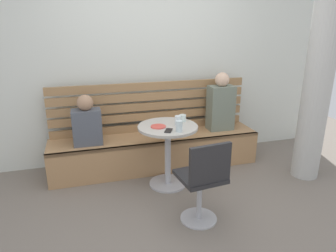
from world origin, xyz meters
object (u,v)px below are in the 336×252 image
(cup_water_clear, at_px, (178,121))
(plate_small, at_px, (158,126))
(booth_bench, at_px, (156,151))
(person_child_left, at_px, (87,123))
(person_adult, at_px, (221,104))
(cup_glass_tall, at_px, (179,126))
(phone_on_table, at_px, (169,131))
(white_chair, at_px, (203,180))
(cup_glass_short, at_px, (183,118))
(cafe_table, at_px, (168,144))

(cup_water_clear, xyz_separation_m, plate_small, (-0.23, 0.00, -0.05))
(booth_bench, distance_m, person_child_left, 0.98)
(person_adult, relative_size, cup_glass_tall, 6.54)
(phone_on_table, bearing_deg, person_child_left, -11.07)
(white_chair, xyz_separation_m, cup_glass_short, (0.11, 0.93, 0.32))
(booth_bench, xyz_separation_m, cup_water_clear, (0.13, -0.52, 0.57))
(white_chair, bearing_deg, cafe_table, 97.52)
(person_adult, relative_size, cup_water_clear, 7.13)
(phone_on_table, bearing_deg, cafe_table, -76.88)
(white_chair, xyz_separation_m, person_adult, (0.79, 1.34, 0.33))
(cup_glass_short, bearing_deg, plate_small, -159.05)
(booth_bench, distance_m, cup_glass_short, 0.72)
(person_adult, height_order, cup_water_clear, person_adult)
(cup_water_clear, bearing_deg, person_child_left, 153.76)
(phone_on_table, bearing_deg, booth_bench, -65.48)
(cafe_table, distance_m, cup_water_clear, 0.30)
(cup_glass_tall, xyz_separation_m, phone_on_table, (-0.10, 0.05, -0.06))
(cafe_table, height_order, person_child_left, person_child_left)
(person_adult, bearing_deg, booth_bench, -178.04)
(cafe_table, bearing_deg, phone_on_table, -103.42)
(cup_glass_short, relative_size, plate_small, 0.47)
(white_chair, bearing_deg, person_adult, 59.44)
(white_chair, bearing_deg, cup_water_clear, 89.63)
(booth_bench, xyz_separation_m, cup_glass_short, (0.23, -0.39, 0.56))
(person_adult, relative_size, cup_glass_short, 9.81)
(booth_bench, relative_size, cup_glass_tall, 22.50)
(booth_bench, height_order, cafe_table, cafe_table)
(booth_bench, height_order, plate_small, plate_small)
(white_chair, xyz_separation_m, cup_glass_tall, (-0.05, 0.59, 0.34))
(cup_water_clear, bearing_deg, white_chair, -90.37)
(booth_bench, xyz_separation_m, cup_glass_tall, (0.08, -0.72, 0.58))
(cup_glass_short, bearing_deg, cafe_table, -152.31)
(person_child_left, relative_size, cup_glass_short, 7.61)
(cup_water_clear, distance_m, cup_glass_tall, 0.21)
(cup_water_clear, relative_size, cup_glass_short, 1.38)
(cup_water_clear, height_order, phone_on_table, cup_water_clear)
(person_child_left, distance_m, cup_glass_short, 1.15)
(booth_bench, distance_m, white_chair, 1.34)
(cup_glass_tall, distance_m, plate_small, 0.28)
(cup_water_clear, bearing_deg, cafe_table, 171.82)
(person_child_left, bearing_deg, cup_glass_tall, -36.51)
(cup_glass_short, relative_size, cup_glass_tall, 0.67)
(booth_bench, bearing_deg, cup_water_clear, -75.88)
(cafe_table, relative_size, cup_glass_short, 9.25)
(cup_glass_tall, xyz_separation_m, plate_small, (-0.18, 0.21, -0.05))
(white_chair, bearing_deg, phone_on_table, 103.01)
(white_chair, xyz_separation_m, person_child_left, (-0.98, 1.28, 0.24))
(cafe_table, bearing_deg, cup_glass_short, 27.69)
(booth_bench, bearing_deg, phone_on_table, -92.03)
(person_adult, height_order, cup_glass_short, person_adult)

